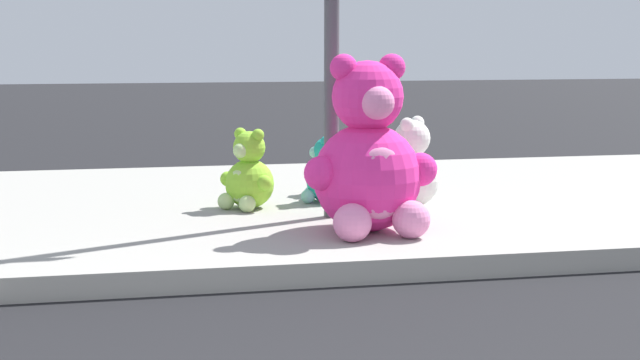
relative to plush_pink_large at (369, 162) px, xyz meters
The scene contains 6 objects.
sidewalk 1.87m from the plush_pink_large, 129.21° to the left, with size 28.00×4.40×0.15m, color #9E9B93.
plush_pink_large is the anchor object (origin of this frame).
plush_lime 1.29m from the plush_pink_large, 123.03° to the left, with size 0.45×0.44×0.62m.
plush_teal 1.25m from the plush_pink_large, 92.20° to the left, with size 0.39×0.40×0.54m.
plush_white 1.06m from the plush_pink_large, 57.94° to the left, with size 0.51×0.50×0.71m.
plush_tan 1.67m from the plush_pink_large, 86.83° to the left, with size 0.36×0.39×0.51m.
Camera 1 is at (-0.43, -2.23, 1.44)m, focal length 52.43 mm.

